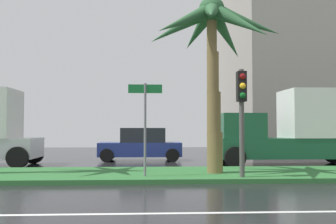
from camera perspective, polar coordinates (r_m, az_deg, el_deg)
ground_plane at (r=14.97m, az=-9.95°, el=-9.03°), size 90.00×42.00×0.10m
near_lane_divider_stripe at (r=8.14m, az=-16.11°, el=-14.18°), size 81.00×0.14×0.01m
median_strip at (r=13.97m, az=-10.45°, el=-8.99°), size 85.50×4.00×0.15m
palm_tree_centre_left at (r=13.98m, az=6.48°, el=11.03°), size 4.81×4.88×6.16m
traffic_signal_median_right at (r=12.61m, az=10.70°, el=1.36°), size 0.28×0.43×3.42m
street_name_sign at (r=12.66m, az=-3.36°, el=-0.62°), size 1.10×0.08×3.00m
car_in_traffic_leading at (r=20.67m, az=-3.96°, el=-4.82°), size 4.30×2.02×1.72m
box_truck_following at (r=18.76m, az=17.23°, el=-2.74°), size 6.40×2.64×3.46m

